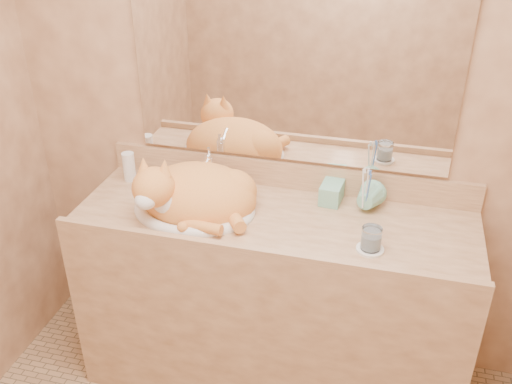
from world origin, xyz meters
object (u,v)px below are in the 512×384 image
(cat, at_px, (192,192))
(toothbrush_cup, at_px, (364,204))
(soap_dispenser, at_px, (329,189))
(sink_basin, at_px, (194,193))
(vanity_counter, at_px, (272,301))
(water_glass, at_px, (371,238))

(cat, bearing_deg, toothbrush_cup, 8.38)
(soap_dispenser, relative_size, toothbrush_cup, 1.66)
(soap_dispenser, distance_m, toothbrush_cup, 0.15)
(cat, bearing_deg, sink_basin, 59.12)
(cat, distance_m, toothbrush_cup, 0.68)
(vanity_counter, xyz_separation_m, cat, (-0.33, -0.03, 0.51))
(toothbrush_cup, bearing_deg, soap_dispenser, 175.42)
(vanity_counter, distance_m, toothbrush_cup, 0.60)
(cat, height_order, toothbrush_cup, cat)
(vanity_counter, xyz_separation_m, water_glass, (0.39, -0.13, 0.48))
(vanity_counter, bearing_deg, cat, -175.63)
(toothbrush_cup, bearing_deg, sink_basin, -168.49)
(cat, height_order, soap_dispenser, cat)
(sink_basin, height_order, water_glass, sink_basin)
(vanity_counter, height_order, toothbrush_cup, toothbrush_cup)
(sink_basin, xyz_separation_m, water_glass, (0.71, -0.11, -0.02))
(vanity_counter, relative_size, soap_dispenser, 8.57)
(vanity_counter, xyz_separation_m, toothbrush_cup, (0.34, 0.12, 0.48))
(vanity_counter, bearing_deg, soap_dispenser, 32.96)
(soap_dispenser, bearing_deg, sink_basin, -159.17)
(vanity_counter, bearing_deg, sink_basin, -176.48)
(sink_basin, relative_size, toothbrush_cup, 4.35)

